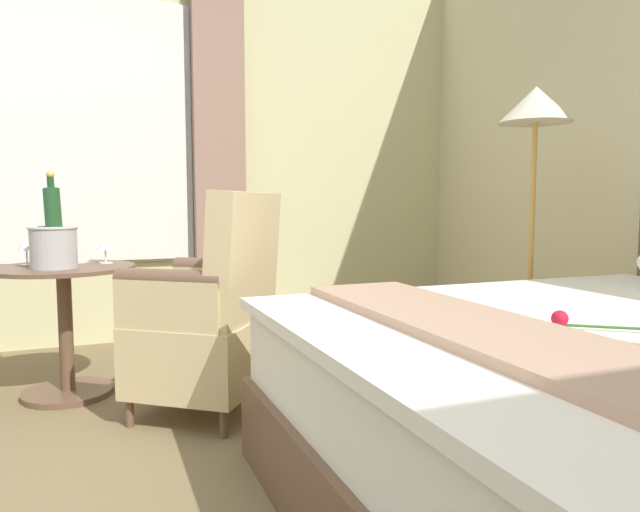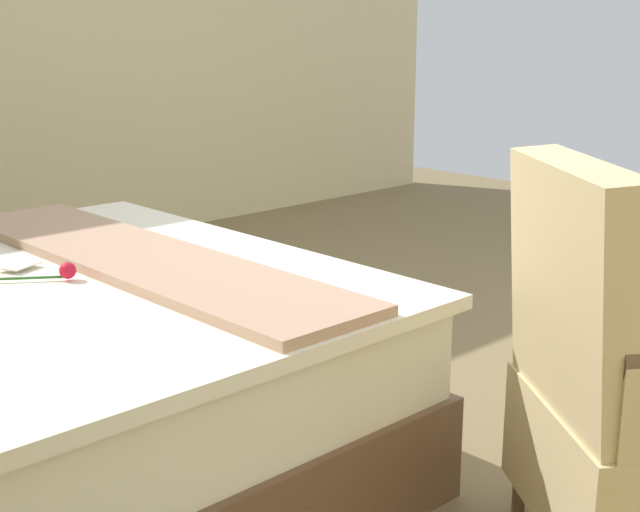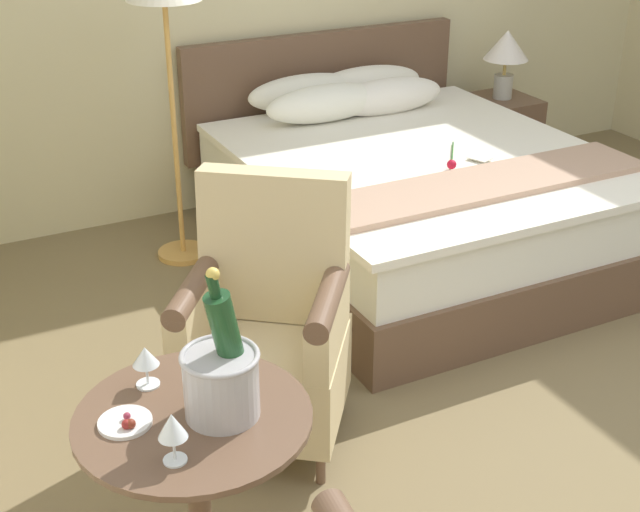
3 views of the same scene
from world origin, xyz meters
The scene contains 2 objects.
ground_plane centered at (0.00, 0.00, 0.00)m, with size 7.47×7.47×0.00m, color olive.
armchair_by_window centered at (-1.17, 0.73, 0.44)m, with size 0.80×0.79×1.03m.
Camera 2 is at (-2.08, 2.63, 1.33)m, focal length 50.00 mm.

